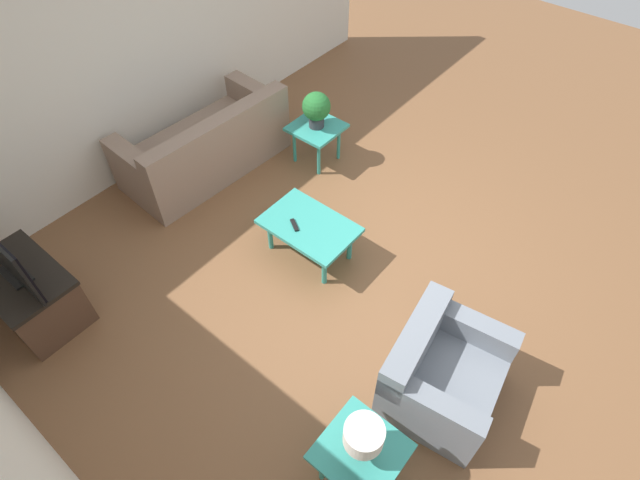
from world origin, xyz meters
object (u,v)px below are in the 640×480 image
at_px(tv_stand_chest, 30,293).
at_px(table_lamp, 364,437).
at_px(coffee_table, 309,228).
at_px(side_table_lamp, 360,454).
at_px(side_table_plant, 317,131).
at_px(sofa, 207,147).
at_px(armchair, 440,373).
at_px(potted_plant, 316,108).

distance_m(tv_stand_chest, table_lamp, 3.22).
relative_size(coffee_table, side_table_lamp, 1.64).
xyz_separation_m(side_table_lamp, tv_stand_chest, (3.10, 0.71, -0.12)).
bearing_deg(side_table_plant, tv_stand_chest, 80.53).
relative_size(sofa, side_table_lamp, 3.55).
height_order(coffee_table, tv_stand_chest, tv_stand_chest).
bearing_deg(tv_stand_chest, coffee_table, -124.23).
bearing_deg(table_lamp, armchair, -96.42).
bearing_deg(potted_plant, side_table_plant, 0.00).
xyz_separation_m(sofa, tv_stand_chest, (-0.32, 2.39, -0.01)).
bearing_deg(coffee_table, sofa, -8.36).
height_order(sofa, armchair, sofa).
relative_size(coffee_table, potted_plant, 2.13).
height_order(tv_stand_chest, table_lamp, table_lamp).
bearing_deg(coffee_table, armchair, 164.46).
bearing_deg(armchair, sofa, 69.84).
bearing_deg(potted_plant, table_lamp, 134.37).
distance_m(sofa, potted_plant, 1.34).
bearing_deg(armchair, side_table_lamp, 165.40).
bearing_deg(potted_plant, coffee_table, 126.91).
distance_m(sofa, coffee_table, 1.79).
relative_size(side_table_plant, potted_plant, 1.30).
relative_size(sofa, table_lamp, 5.38).
bearing_deg(sofa, potted_plant, 139.73).
distance_m(side_table_plant, side_table_lamp, 3.65).
distance_m(side_table_lamp, tv_stand_chest, 3.19).
bearing_deg(sofa, table_lamp, 66.88).
height_order(armchair, potted_plant, potted_plant).
height_order(coffee_table, table_lamp, table_lamp).
xyz_separation_m(armchair, table_lamp, (0.10, 0.93, 0.44)).
bearing_deg(side_table_lamp, armchair, -96.42).
relative_size(coffee_table, table_lamp, 2.48).
xyz_separation_m(tv_stand_chest, table_lamp, (-3.10, -0.71, 0.44)).
bearing_deg(side_table_lamp, tv_stand_chest, 12.93).
bearing_deg(side_table_lamp, potted_plant, -45.63).
relative_size(tv_stand_chest, table_lamp, 2.59).
bearing_deg(coffee_table, tv_stand_chest, 55.77).
height_order(coffee_table, side_table_lamp, side_table_lamp).
height_order(sofa, coffee_table, sofa).
bearing_deg(side_table_plant, table_lamp, 134.37).
distance_m(side_table_plant, potted_plant, 0.31).
bearing_deg(sofa, side_table_lamp, 66.88).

